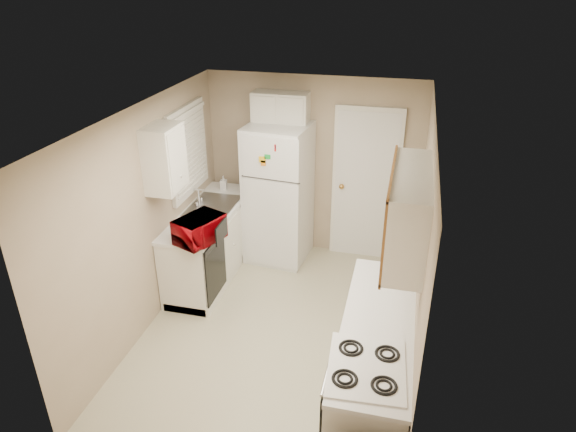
# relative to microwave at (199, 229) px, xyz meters

# --- Properties ---
(floor) EXTENTS (3.80, 3.80, 0.00)m
(floor) POSITION_rel_microwave_xyz_m (0.90, -0.17, -1.05)
(floor) COLOR beige
(floor) RESTS_ON ground
(ceiling) EXTENTS (3.80, 3.80, 0.00)m
(ceiling) POSITION_rel_microwave_xyz_m (0.90, -0.17, 1.35)
(ceiling) COLOR white
(ceiling) RESTS_ON floor
(wall_left) EXTENTS (3.80, 3.80, 0.00)m
(wall_left) POSITION_rel_microwave_xyz_m (-0.50, -0.17, 0.15)
(wall_left) COLOR tan
(wall_left) RESTS_ON floor
(wall_right) EXTENTS (3.80, 3.80, 0.00)m
(wall_right) POSITION_rel_microwave_xyz_m (2.30, -0.17, 0.15)
(wall_right) COLOR tan
(wall_right) RESTS_ON floor
(wall_back) EXTENTS (2.80, 2.80, 0.00)m
(wall_back) POSITION_rel_microwave_xyz_m (0.90, 1.73, 0.15)
(wall_back) COLOR tan
(wall_back) RESTS_ON floor
(wall_front) EXTENTS (2.80, 2.80, 0.00)m
(wall_front) POSITION_rel_microwave_xyz_m (0.90, -2.07, 0.15)
(wall_front) COLOR tan
(wall_front) RESTS_ON floor
(left_counter) EXTENTS (0.60, 1.80, 0.90)m
(left_counter) POSITION_rel_microwave_xyz_m (-0.20, 0.73, -0.60)
(left_counter) COLOR silver
(left_counter) RESTS_ON floor
(dishwasher) EXTENTS (0.03, 0.58, 0.72)m
(dishwasher) POSITION_rel_microwave_xyz_m (0.09, 0.13, -0.56)
(dishwasher) COLOR black
(dishwasher) RESTS_ON floor
(sink) EXTENTS (0.54, 0.74, 0.16)m
(sink) POSITION_rel_microwave_xyz_m (-0.20, 0.88, -0.19)
(sink) COLOR gray
(sink) RESTS_ON left_counter
(microwave) EXTENTS (0.58, 0.46, 0.34)m
(microwave) POSITION_rel_microwave_xyz_m (0.00, 0.00, 0.00)
(microwave) COLOR #820208
(microwave) RESTS_ON left_counter
(soap_bottle) EXTENTS (0.10, 0.10, 0.19)m
(soap_bottle) POSITION_rel_microwave_xyz_m (-0.25, 1.42, -0.05)
(soap_bottle) COLOR silver
(soap_bottle) RESTS_ON left_counter
(window_blinds) EXTENTS (0.10, 0.98, 1.08)m
(window_blinds) POSITION_rel_microwave_xyz_m (-0.46, 0.88, 0.55)
(window_blinds) COLOR silver
(window_blinds) RESTS_ON wall_left
(upper_cabinet_left) EXTENTS (0.30, 0.45, 0.70)m
(upper_cabinet_left) POSITION_rel_microwave_xyz_m (-0.35, 0.05, 0.75)
(upper_cabinet_left) COLOR silver
(upper_cabinet_left) RESTS_ON wall_left
(refrigerator) EXTENTS (0.83, 0.81, 1.84)m
(refrigerator) POSITION_rel_microwave_xyz_m (0.51, 1.39, -0.13)
(refrigerator) COLOR silver
(refrigerator) RESTS_ON floor
(cabinet_over_fridge) EXTENTS (0.70, 0.30, 0.40)m
(cabinet_over_fridge) POSITION_rel_microwave_xyz_m (0.50, 1.58, 0.95)
(cabinet_over_fridge) COLOR silver
(cabinet_over_fridge) RESTS_ON wall_back
(interior_door) EXTENTS (0.86, 0.06, 2.08)m
(interior_door) POSITION_rel_microwave_xyz_m (1.60, 1.69, -0.03)
(interior_door) COLOR silver
(interior_door) RESTS_ON floor
(right_counter) EXTENTS (0.60, 2.00, 0.90)m
(right_counter) POSITION_rel_microwave_xyz_m (2.00, -0.97, -0.60)
(right_counter) COLOR silver
(right_counter) RESTS_ON floor
(stove) EXTENTS (0.61, 0.74, 0.86)m
(stove) POSITION_rel_microwave_xyz_m (1.96, -1.53, -0.62)
(stove) COLOR silver
(stove) RESTS_ON floor
(upper_cabinet_right) EXTENTS (0.30, 1.20, 0.70)m
(upper_cabinet_right) POSITION_rel_microwave_xyz_m (2.15, -0.67, 0.75)
(upper_cabinet_right) COLOR silver
(upper_cabinet_right) RESTS_ON wall_right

